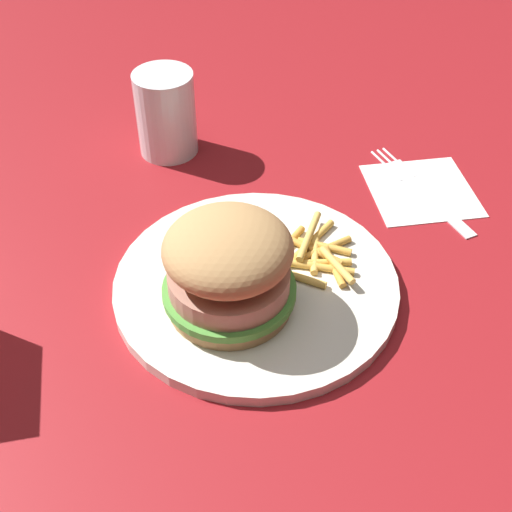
% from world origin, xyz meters
% --- Properties ---
extents(ground_plane, '(1.60, 1.60, 0.00)m').
position_xyz_m(ground_plane, '(0.00, 0.00, 0.00)').
color(ground_plane, maroon).
extents(plate, '(0.26, 0.26, 0.01)m').
position_xyz_m(plate, '(0.03, -0.02, 0.01)').
color(plate, silver).
rests_on(plate, ground_plane).
extents(sandwich, '(0.12, 0.12, 0.09)m').
position_xyz_m(sandwich, '(-0.00, 0.00, 0.06)').
color(sandwich, tan).
rests_on(sandwich, plate).
extents(fries_pile, '(0.10, 0.09, 0.01)m').
position_xyz_m(fries_pile, '(0.06, -0.08, 0.02)').
color(fries_pile, gold).
rests_on(fries_pile, plate).
extents(napkin, '(0.12, 0.12, 0.00)m').
position_xyz_m(napkin, '(0.17, -0.21, 0.00)').
color(napkin, white).
rests_on(napkin, ground_plane).
extents(fork, '(0.16, 0.09, 0.00)m').
position_xyz_m(fork, '(0.18, -0.21, 0.00)').
color(fork, silver).
rests_on(fork, napkin).
extents(drink_glass, '(0.07, 0.07, 0.10)m').
position_xyz_m(drink_glass, '(0.26, 0.07, 0.04)').
color(drink_glass, silver).
rests_on(drink_glass, ground_plane).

